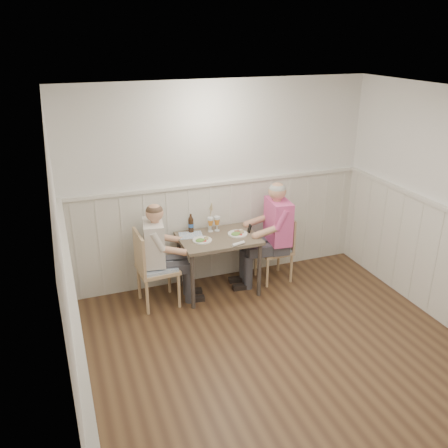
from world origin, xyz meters
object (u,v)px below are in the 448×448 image
Objects in this scene: dining_table at (218,244)px; diner_cream at (158,262)px; beer_bottle at (191,224)px; chair_right at (278,246)px; chair_left at (153,266)px; grass_vase at (210,218)px; man_in_pink at (274,241)px.

dining_table is 0.78m from diner_cream.
diner_cream is at bearing -151.76° from beer_bottle.
chair_right is 0.91× the size of chair_left.
diner_cream reaches higher than dining_table.
grass_vase is (-0.03, 0.24, 0.27)m from dining_table.
man_in_pink is 1.08× the size of diner_cream.
man_in_pink is 1.11m from beer_bottle.
dining_table is 0.37m from grass_vase.
beer_bottle reaches higher than dining_table.
dining_table is 3.95× the size of beer_bottle.
chair_right is 0.67× the size of diner_cream.
man_in_pink reaches higher than beer_bottle.
man_in_pink is 0.90m from grass_vase.
chair_left is (-0.85, -0.04, -0.13)m from dining_table.
dining_table is 0.76m from man_in_pink.
grass_vase is at bearing -5.06° from beer_bottle.
dining_table is at bearing -177.19° from chair_right.
chair_left is 3.95× the size of beer_bottle.
beer_bottle reaches higher than chair_left.
chair_left is 0.09m from diner_cream.
grass_vase is (0.74, 0.24, 0.38)m from diner_cream.
chair_left is 2.51× the size of grass_vase.
dining_table is 0.74× the size of diner_cream.
dining_table is at bearing 0.03° from diner_cream.
diner_cream reaches higher than chair_right.
dining_table is 2.52× the size of grass_vase.
diner_cream is 3.39× the size of grass_vase.
grass_vase is (-0.88, 0.20, 0.45)m from chair_right.
man_in_pink is at bearing -1.79° from dining_table.
chair_right is at bearing -13.03° from grass_vase.
man_in_pink reaches higher than chair_right.
grass_vase reaches higher than beer_bottle.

